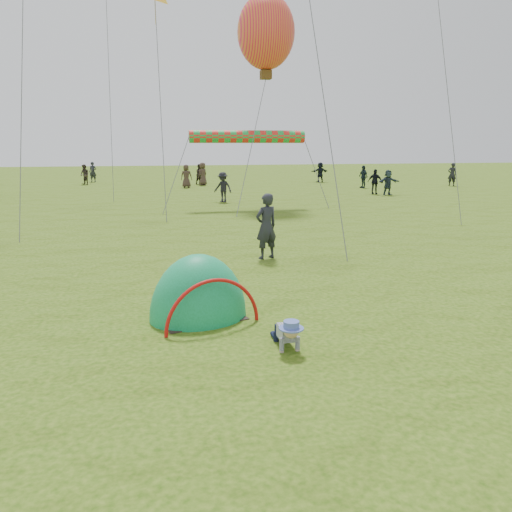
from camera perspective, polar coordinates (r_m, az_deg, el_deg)
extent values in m
plane|color=#214608|center=(8.69, 1.78, -9.47)|extent=(140.00, 140.00, 0.00)
ellipsoid|color=#118540|center=(9.81, -6.55, -6.90)|extent=(2.29, 2.07, 2.47)
imported|color=#23242C|center=(14.40, 1.18, 3.42)|extent=(0.81, 0.68, 1.90)
imported|color=black|center=(42.64, 21.50, 8.67)|extent=(0.76, 0.63, 1.80)
imported|color=black|center=(41.58, -6.42, 9.27)|extent=(1.00, 0.93, 1.63)
imported|color=#1B2932|center=(38.78, 12.15, 8.85)|extent=(0.60, 1.04, 1.67)
imported|color=#3E2E26|center=(38.49, -7.97, 9.03)|extent=(0.93, 0.69, 1.73)
imported|color=#263440|center=(33.71, 14.85, 8.13)|extent=(1.56, 0.69, 1.63)
imported|color=#23252D|center=(45.99, -18.14, 9.12)|extent=(0.72, 0.56, 1.73)
imported|color=black|center=(34.05, 13.45, 8.25)|extent=(1.00, 0.91, 1.64)
imported|color=black|center=(43.97, 7.34, 9.48)|extent=(1.64, 0.77, 1.70)
imported|color=#3C312C|center=(43.14, -18.99, 8.79)|extent=(1.00, 0.99, 1.63)
imported|color=black|center=(28.70, -3.80, 7.85)|extent=(1.25, 1.16, 1.70)
imported|color=#42312A|center=(40.63, -6.11, 9.32)|extent=(1.03, 1.02, 1.80)
cylinder|color=red|center=(26.31, -0.98, 13.48)|extent=(5.97, 0.64, 0.64)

